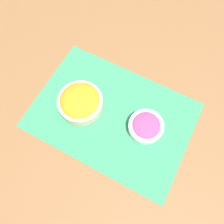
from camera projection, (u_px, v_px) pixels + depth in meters
name	position (u px, v px, depth m)	size (l,w,h in m)	color
ground_plane	(112.00, 115.00, 0.83)	(3.00, 3.00, 0.00)	brown
placemat	(112.00, 115.00, 0.83)	(0.59, 0.41, 0.00)	#2D7A51
carrot_bowl	(80.00, 102.00, 0.81)	(0.17, 0.17, 0.07)	beige
onion_bowl	(146.00, 126.00, 0.79)	(0.13, 0.13, 0.05)	silver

